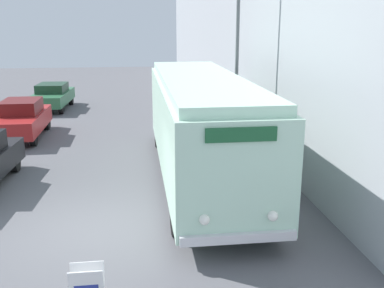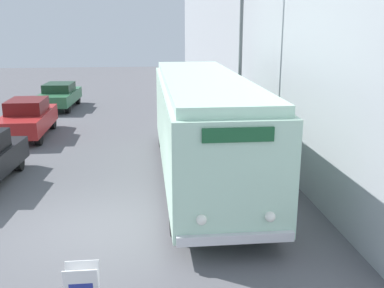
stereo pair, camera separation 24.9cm
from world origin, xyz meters
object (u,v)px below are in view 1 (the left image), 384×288
(streetlamp, at_px, (238,22))
(parked_car_mid, at_px, (22,119))
(parked_car_far, at_px, (52,96))
(vintage_bus, at_px, (201,122))

(streetlamp, height_order, parked_car_mid, streetlamp)
(parked_car_far, bearing_deg, streetlamp, -49.19)
(parked_car_mid, bearing_deg, vintage_bus, -41.60)
(vintage_bus, relative_size, parked_car_mid, 2.50)
(parked_car_mid, height_order, parked_car_far, parked_car_mid)
(vintage_bus, distance_m, parked_car_mid, 9.05)
(parked_car_mid, bearing_deg, parked_car_far, 88.67)
(parked_car_mid, relative_size, parked_car_far, 0.99)
(parked_car_far, bearing_deg, vintage_bus, -59.08)
(parked_car_mid, distance_m, parked_car_far, 6.49)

